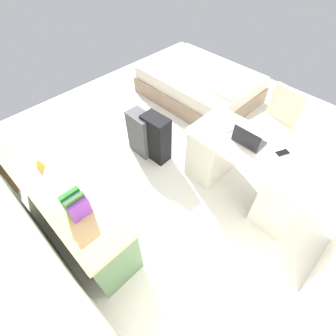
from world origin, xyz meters
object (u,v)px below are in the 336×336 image
credenza (69,207)px  suitcase_spare_grey (141,134)px  cell_phone_near_laptop (282,153)px  office_chair (271,128)px  laptop (248,140)px  computer_mouse (229,129)px  desk (247,170)px  figurine_small (39,163)px  bed (200,85)px  suitcase_black (156,138)px

credenza → suitcase_spare_grey: size_ratio=2.82×
suitcase_spare_grey → cell_phone_near_laptop: bearing=-161.4°
office_chair → laptop: 0.93m
cell_phone_near_laptop → computer_mouse: bearing=34.0°
desk → figurine_small: 2.21m
credenza → figurine_small: (0.31, 0.00, 0.43)m
computer_mouse → suitcase_spare_grey: bearing=22.0°
desk → bed: (1.72, -1.21, -0.15)m
laptop → figurine_small: 2.11m
credenza → suitcase_black: size_ratio=2.66×
laptop → credenza: bearing=61.5°
suitcase_spare_grey → computer_mouse: computer_mouse is taller
cell_phone_near_laptop → suitcase_black: bearing=42.8°
bed → cell_phone_near_laptop: (-1.96, 1.08, 0.52)m
desk → suitcase_spare_grey: (1.40, 0.41, -0.08)m
computer_mouse → cell_phone_near_laptop: size_ratio=0.74×
credenza → cell_phone_near_laptop: size_ratio=13.24×
suitcase_black → cell_phone_near_laptop: 1.55m
suitcase_spare_grey → cell_phone_near_laptop: cell_phone_near_laptop is taller
figurine_small → credenza: bearing=-179.7°
credenza → cell_phone_near_laptop: bearing=-124.4°
suitcase_black → credenza: bearing=93.9°
suitcase_black → computer_mouse: bearing=-158.3°
office_chair → figurine_small: bearing=65.4°
suitcase_spare_grey → figurine_small: (-0.07, 1.31, 0.48)m
office_chair → suitcase_black: size_ratio=1.39×
credenza → computer_mouse: size_ratio=18.00×
computer_mouse → figurine_small: size_ratio=0.91×
suitcase_black → laptop: bearing=-165.6°
office_chair → bed: office_chair is taller
office_chair → suitcase_spare_grey: size_ratio=1.47×
cell_phone_near_laptop → figurine_small: figurine_small is taller
cell_phone_near_laptop → figurine_small: 2.42m
bed → laptop: size_ratio=6.09×
office_chair → credenza: size_ratio=0.52×
bed → suitcase_black: bearing=109.4°
bed → laptop: 2.11m
suitcase_black → computer_mouse: (-0.82, -0.37, 0.43)m
suitcase_black → desk: bearing=-166.3°
laptop → office_chair: bearing=-85.0°
suitcase_black → figurine_small: size_ratio=6.15×
suitcase_spare_grey → laptop: bearing=-162.6°
suitcase_black → cell_phone_near_laptop: bearing=-164.3°
suitcase_spare_grey → figurine_small: figurine_small is taller
desk → suitcase_black: size_ratio=2.14×
suitcase_black → office_chair: bearing=-133.2°
desk → figurine_small: figurine_small is taller
suitcase_black → suitcase_spare_grey: 0.24m
suitcase_spare_grey → computer_mouse: (-1.04, -0.43, 0.45)m
credenza → suitcase_black: credenza is taller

